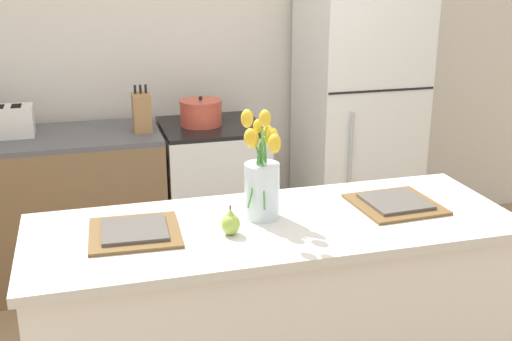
{
  "coord_description": "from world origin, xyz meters",
  "views": [
    {
      "loc": [
        -0.65,
        -2.07,
        1.85
      ],
      "look_at": [
        0.0,
        0.25,
        1.05
      ],
      "focal_mm": 45.0,
      "sensor_mm": 36.0,
      "label": 1
    }
  ],
  "objects_px": {
    "refrigerator": "(357,115)",
    "toaster": "(9,121)",
    "knife_block": "(142,112)",
    "flower_vase": "(262,179)",
    "stove_range": "(213,195)",
    "plate_setting_left": "(135,231)",
    "plate_setting_right": "(395,203)",
    "pear_figurine": "(231,223)",
    "cooking_pot": "(201,113)"
  },
  "relations": [
    {
      "from": "plate_setting_left",
      "to": "plate_setting_right",
      "type": "distance_m",
      "value": 1.01
    },
    {
      "from": "stove_range",
      "to": "refrigerator",
      "type": "bearing_deg",
      "value": 0.04
    },
    {
      "from": "pear_figurine",
      "to": "knife_block",
      "type": "bearing_deg",
      "value": 94.75
    },
    {
      "from": "stove_range",
      "to": "plate_setting_left",
      "type": "height_order",
      "value": "plate_setting_left"
    },
    {
      "from": "plate_setting_left",
      "to": "knife_block",
      "type": "xyz_separation_m",
      "value": [
        0.19,
        1.53,
        0.07
      ]
    },
    {
      "from": "refrigerator",
      "to": "pear_figurine",
      "type": "bearing_deg",
      "value": -126.49
    },
    {
      "from": "refrigerator",
      "to": "flower_vase",
      "type": "xyz_separation_m",
      "value": [
        -1.08,
        -1.54,
        0.18
      ]
    },
    {
      "from": "plate_setting_left",
      "to": "refrigerator",
      "type": "bearing_deg",
      "value": 45.3
    },
    {
      "from": "flower_vase",
      "to": "toaster",
      "type": "distance_m",
      "value": 1.88
    },
    {
      "from": "plate_setting_left",
      "to": "toaster",
      "type": "relative_size",
      "value": 1.17
    },
    {
      "from": "stove_range",
      "to": "flower_vase",
      "type": "distance_m",
      "value": 1.67
    },
    {
      "from": "toaster",
      "to": "knife_block",
      "type": "height_order",
      "value": "knife_block"
    },
    {
      "from": "plate_setting_left",
      "to": "knife_block",
      "type": "relative_size",
      "value": 1.22
    },
    {
      "from": "cooking_pot",
      "to": "refrigerator",
      "type": "bearing_deg",
      "value": -0.23
    },
    {
      "from": "flower_vase",
      "to": "cooking_pot",
      "type": "bearing_deg",
      "value": 87.4
    },
    {
      "from": "stove_range",
      "to": "flower_vase",
      "type": "relative_size",
      "value": 2.09
    },
    {
      "from": "pear_figurine",
      "to": "plate_setting_left",
      "type": "xyz_separation_m",
      "value": [
        -0.32,
        0.09,
        -0.03
      ]
    },
    {
      "from": "stove_range",
      "to": "flower_vase",
      "type": "bearing_deg",
      "value": -94.9
    },
    {
      "from": "cooking_pot",
      "to": "plate_setting_left",
      "type": "bearing_deg",
      "value": -109.01
    },
    {
      "from": "refrigerator",
      "to": "plate_setting_left",
      "type": "height_order",
      "value": "refrigerator"
    },
    {
      "from": "plate_setting_left",
      "to": "cooking_pot",
      "type": "xyz_separation_m",
      "value": [
        0.54,
        1.57,
        0.04
      ]
    },
    {
      "from": "stove_range",
      "to": "cooking_pot",
      "type": "distance_m",
      "value": 0.53
    },
    {
      "from": "flower_vase",
      "to": "pear_figurine",
      "type": "bearing_deg",
      "value": -140.97
    },
    {
      "from": "plate_setting_left",
      "to": "plate_setting_right",
      "type": "relative_size",
      "value": 1.0
    },
    {
      "from": "refrigerator",
      "to": "toaster",
      "type": "xyz_separation_m",
      "value": [
        -2.09,
        0.04,
        0.09
      ]
    },
    {
      "from": "knife_block",
      "to": "stove_range",
      "type": "bearing_deg",
      "value": 5.36
    },
    {
      "from": "flower_vase",
      "to": "knife_block",
      "type": "xyz_separation_m",
      "value": [
        -0.28,
        1.5,
        -0.07
      ]
    },
    {
      "from": "pear_figurine",
      "to": "plate_setting_right",
      "type": "height_order",
      "value": "pear_figurine"
    },
    {
      "from": "stove_range",
      "to": "cooking_pot",
      "type": "relative_size",
      "value": 3.53
    },
    {
      "from": "pear_figurine",
      "to": "toaster",
      "type": "height_order",
      "value": "toaster"
    },
    {
      "from": "toaster",
      "to": "refrigerator",
      "type": "bearing_deg",
      "value": -1.2
    },
    {
      "from": "flower_vase",
      "to": "plate_setting_right",
      "type": "relative_size",
      "value": 1.31
    },
    {
      "from": "plate_setting_right",
      "to": "knife_block",
      "type": "distance_m",
      "value": 1.74
    },
    {
      "from": "stove_range",
      "to": "pear_figurine",
      "type": "xyz_separation_m",
      "value": [
        -0.28,
        -1.66,
        0.52
      ]
    },
    {
      "from": "stove_range",
      "to": "plate_setting_left",
      "type": "bearing_deg",
      "value": -111.06
    },
    {
      "from": "plate_setting_right",
      "to": "plate_setting_left",
      "type": "bearing_deg",
      "value": 180.0
    },
    {
      "from": "toaster",
      "to": "flower_vase",
      "type": "bearing_deg",
      "value": -57.58
    },
    {
      "from": "stove_range",
      "to": "pear_figurine",
      "type": "height_order",
      "value": "pear_figurine"
    },
    {
      "from": "refrigerator",
      "to": "toaster",
      "type": "height_order",
      "value": "refrigerator"
    },
    {
      "from": "knife_block",
      "to": "flower_vase",
      "type": "bearing_deg",
      "value": -79.36
    },
    {
      "from": "flower_vase",
      "to": "plate_setting_left",
      "type": "distance_m",
      "value": 0.49
    },
    {
      "from": "plate_setting_left",
      "to": "knife_block",
      "type": "bearing_deg",
      "value": 82.93
    },
    {
      "from": "plate_setting_right",
      "to": "toaster",
      "type": "distance_m",
      "value": 2.23
    },
    {
      "from": "cooking_pot",
      "to": "flower_vase",
      "type": "bearing_deg",
      "value": -92.6
    },
    {
      "from": "plate_setting_right",
      "to": "knife_block",
      "type": "relative_size",
      "value": 1.22
    },
    {
      "from": "toaster",
      "to": "stove_range",
      "type": "bearing_deg",
      "value": -2.24
    },
    {
      "from": "refrigerator",
      "to": "pear_figurine",
      "type": "relative_size",
      "value": 16.49
    },
    {
      "from": "stove_range",
      "to": "plate_setting_left",
      "type": "relative_size",
      "value": 2.74
    },
    {
      "from": "stove_range",
      "to": "flower_vase",
      "type": "xyz_separation_m",
      "value": [
        -0.13,
        -1.54,
        0.63
      ]
    },
    {
      "from": "plate_setting_right",
      "to": "refrigerator",
      "type": "bearing_deg",
      "value": 70.85
    }
  ]
}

